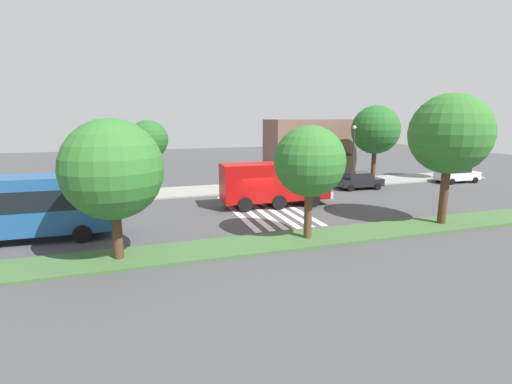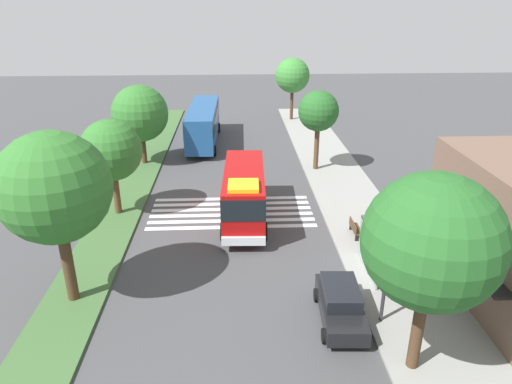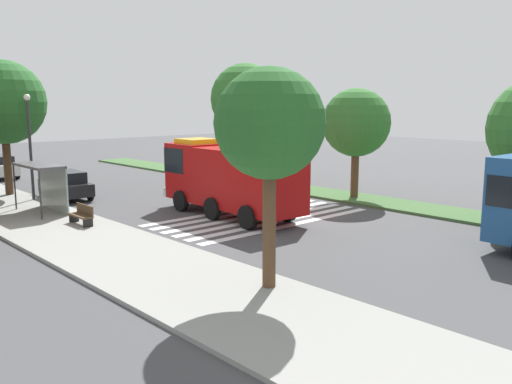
# 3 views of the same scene
# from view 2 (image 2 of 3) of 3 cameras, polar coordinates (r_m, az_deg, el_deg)

# --- Properties ---
(ground_plane) EXTENTS (120.00, 120.00, 0.00)m
(ground_plane) POSITION_cam_2_polar(r_m,az_deg,el_deg) (32.10, -3.03, -2.01)
(ground_plane) COLOR #424244
(sidewalk) EXTENTS (60.00, 4.90, 0.14)m
(sidewalk) POSITION_cam_2_polar(r_m,az_deg,el_deg) (33.11, 11.90, -1.55)
(sidewalk) COLOR gray
(sidewalk) RESTS_ON ground_plane
(median_strip) EXTENTS (60.00, 3.00, 0.14)m
(median_strip) POSITION_cam_2_polar(r_m,az_deg,el_deg) (33.01, -16.32, -2.09)
(median_strip) COLOR #3D6033
(median_strip) RESTS_ON ground_plane
(crosswalk) EXTENTS (4.95, 10.95, 0.01)m
(crosswalk) POSITION_cam_2_polar(r_m,az_deg,el_deg) (31.53, -3.03, -2.47)
(crosswalk) COLOR silver
(crosswalk) RESTS_ON ground_plane
(fire_truck) EXTENTS (8.79, 3.03, 3.74)m
(fire_truck) POSITION_cam_2_polar(r_m,az_deg,el_deg) (29.29, -1.48, -0.19)
(fire_truck) COLOR #A50C0C
(fire_truck) RESTS_ON ground_plane
(parked_car_west) EXTENTS (4.49, 2.18, 1.66)m
(parked_car_west) POSITION_cam_2_polar(r_m,az_deg,el_deg) (21.60, 10.37, -13.36)
(parked_car_west) COLOR black
(parked_car_west) RESTS_ON ground_plane
(transit_bus) EXTENTS (11.61, 3.03, 3.67)m
(transit_bus) POSITION_cam_2_polar(r_m,az_deg,el_deg) (46.25, -6.52, 8.57)
(transit_bus) COLOR navy
(transit_bus) RESTS_ON ground_plane
(bus_stop_shelter) EXTENTS (3.50, 1.40, 2.46)m
(bus_stop_shelter) POSITION_cam_2_polar(r_m,az_deg,el_deg) (24.69, 14.59, -5.97)
(bus_stop_shelter) COLOR #4C4C51
(bus_stop_shelter) RESTS_ON sidewalk
(bench_near_shelter) EXTENTS (1.60, 0.50, 0.90)m
(bench_near_shelter) POSITION_cam_2_polar(r_m,az_deg,el_deg) (28.67, 12.12, -4.41)
(bench_near_shelter) COLOR #4C3823
(bench_near_shelter) RESTS_ON sidewalk
(street_lamp) EXTENTS (0.36, 0.36, 5.97)m
(street_lamp) POSITION_cam_2_polar(r_m,az_deg,el_deg) (20.31, 16.12, -7.02)
(street_lamp) COLOR #2D2D30
(street_lamp) RESTS_ON sidewalk
(sidewalk_tree_far_west) EXTENTS (3.93, 3.93, 7.05)m
(sidewalk_tree_far_west) POSITION_cam_2_polar(r_m,az_deg,el_deg) (54.70, 4.52, 14.11)
(sidewalk_tree_far_west) COLOR #47301E
(sidewalk_tree_far_west) RESTS_ON sidewalk
(sidewalk_tree_west) EXTENTS (3.28, 3.28, 6.56)m
(sidewalk_tree_west) POSITION_cam_2_polar(r_m,az_deg,el_deg) (38.04, 7.70, 9.80)
(sidewalk_tree_west) COLOR #513823
(sidewalk_tree_west) RESTS_ON sidewalk
(sidewalk_tree_east) EXTENTS (4.98, 4.98, 8.02)m
(sidewalk_tree_east) POSITION_cam_2_polar(r_m,az_deg,el_deg) (17.27, 20.90, -5.79)
(sidewalk_tree_east) COLOR #47301E
(sidewalk_tree_east) RESTS_ON sidewalk
(median_tree_far_west) EXTENTS (4.73, 4.73, 6.72)m
(median_tree_far_west) POSITION_cam_2_polar(r_m,az_deg,el_deg) (40.49, -14.11, 9.35)
(median_tree_far_west) COLOR #47301E
(median_tree_far_west) RESTS_ON median_strip
(median_tree_west) EXTENTS (3.96, 3.96, 6.35)m
(median_tree_west) POSITION_cam_2_polar(r_m,az_deg,el_deg) (30.95, -17.44, 4.88)
(median_tree_west) COLOR #513823
(median_tree_west) RESTS_ON median_strip
(median_tree_center) EXTENTS (5.00, 5.00, 8.25)m
(median_tree_center) POSITION_cam_2_polar(r_m,az_deg,el_deg) (21.88, -23.64, 0.43)
(median_tree_center) COLOR #47301E
(median_tree_center) RESTS_ON median_strip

